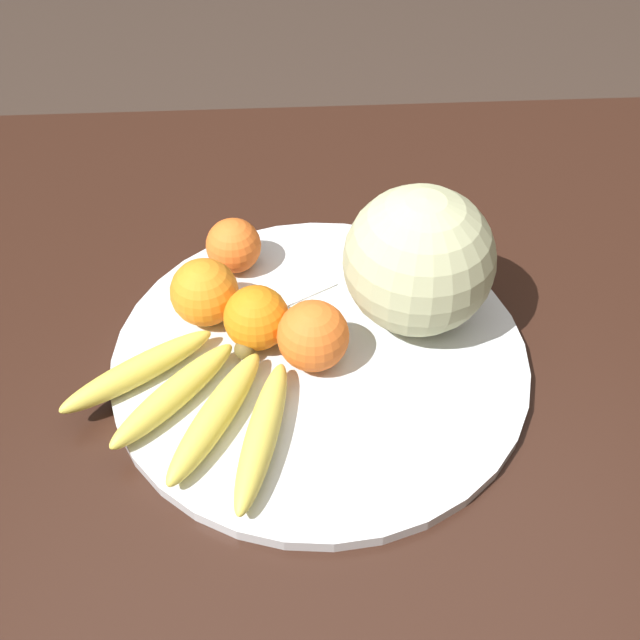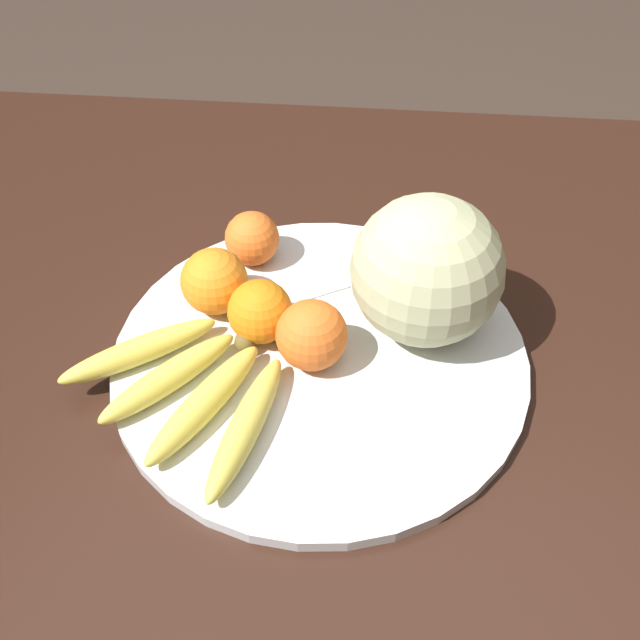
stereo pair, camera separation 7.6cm
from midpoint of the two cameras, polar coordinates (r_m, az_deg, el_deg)
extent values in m
cube|color=black|center=(0.80, 1.59, -6.06)|extent=(1.50, 1.14, 0.04)
cylinder|color=silver|center=(0.81, -2.71, -2.98)|extent=(0.44, 0.44, 0.01)
torus|color=#1E4C56|center=(0.81, -2.72, -2.92)|extent=(0.44, 0.44, 0.01)
sphere|color=#B2B789|center=(0.79, 4.79, 4.39)|extent=(0.16, 0.16, 0.16)
sphere|color=brown|center=(0.79, -8.52, -2.39)|extent=(0.02, 0.02, 0.02)
ellipsoid|color=#DBC64C|center=(0.79, -16.38, -3.85)|extent=(0.16, 0.12, 0.03)
ellipsoid|color=#DBC64C|center=(0.76, -13.89, -5.65)|extent=(0.13, 0.14, 0.03)
ellipsoid|color=#DBC64C|center=(0.74, -10.91, -7.33)|extent=(0.11, 0.17, 0.03)
ellipsoid|color=#DBC64C|center=(0.72, -7.50, -8.80)|extent=(0.07, 0.18, 0.03)
sphere|color=orange|center=(0.79, -7.62, 0.02)|extent=(0.07, 0.07, 0.07)
sphere|color=orange|center=(0.83, -11.43, 1.96)|extent=(0.07, 0.07, 0.07)
sphere|color=orange|center=(0.77, -3.39, -1.37)|extent=(0.08, 0.08, 0.08)
sphere|color=orange|center=(0.89, -9.08, 5.51)|extent=(0.06, 0.06, 0.06)
cube|color=white|center=(0.87, -4.38, 2.14)|extent=(0.10, 0.07, 0.00)
camera|label=1|loc=(0.04, -92.87, -2.95)|focal=42.00mm
camera|label=2|loc=(0.04, 87.13, 2.95)|focal=42.00mm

